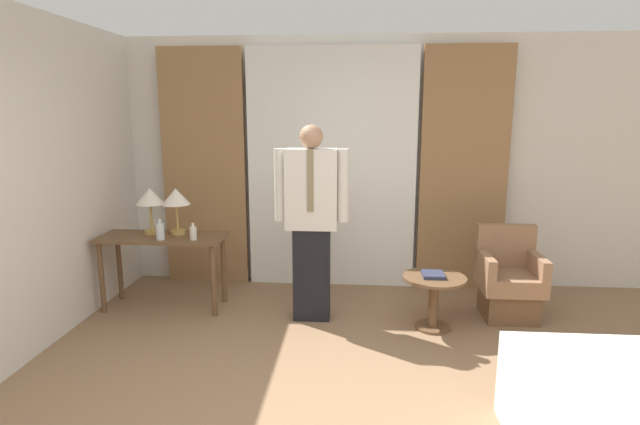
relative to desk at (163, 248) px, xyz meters
The scene contains 13 objects.
wall_back 2.00m from the desk, 30.50° to the left, with size 10.00×0.06×2.70m.
curtain_sheer_center 1.92m from the desk, 26.91° to the left, with size 1.81×0.06×2.58m.
curtain_drape_left 1.08m from the desk, 76.50° to the left, with size 0.92×0.06×2.58m.
curtain_drape_right 3.18m from the desk, 15.12° to the left, with size 0.92×0.06×2.58m.
desk is the anchor object (origin of this frame).
table_lamp_left 0.49m from the desk, 146.37° to the left, with size 0.27×0.27×0.45m.
table_lamp_right 0.49m from the desk, 33.63° to the left, with size 0.27×0.27×0.45m.
bottle_near_edge 0.25m from the desk, 72.53° to the right, with size 0.08×0.08×0.20m.
bottle_by_lamp 0.42m from the desk, 18.86° to the right, with size 0.06×0.06×0.16m.
person 1.53m from the desk, ahead, with size 0.67×0.22×1.80m.
armchair 3.32m from the desk, ahead, with size 0.55×0.53×0.85m.
side_table 2.60m from the desk, ahead, with size 0.56×0.56×0.48m.
book 2.58m from the desk, ahead, with size 0.19×0.21×0.03m.
Camera 1 is at (0.28, -2.38, 1.91)m, focal length 28.00 mm.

